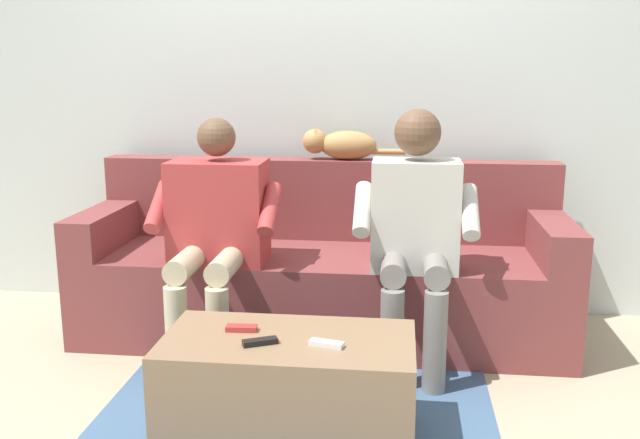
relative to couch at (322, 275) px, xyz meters
name	(u,v)px	position (x,y,z in m)	size (l,w,h in m)	color
ground_plane	(302,395)	(0.00, 0.73, -0.31)	(8.00, 8.00, 0.00)	tan
back_wall	(332,74)	(0.00, -0.46, 1.00)	(4.73, 0.06, 2.62)	silver
couch	(322,275)	(0.00, 0.00, 0.00)	(2.41, 0.75, 0.87)	brown
coffee_table	(289,389)	(0.00, 1.08, -0.11)	(0.91, 0.48, 0.40)	#8C6B4C
person_left_seated	(415,225)	(-0.46, 0.36, 0.36)	(0.54, 0.49, 1.17)	beige
person_right_seated	(215,224)	(0.46, 0.35, 0.33)	(0.59, 0.59, 1.12)	#B23838
cat_on_backrest	(340,144)	(-0.07, -0.25, 0.64)	(0.54, 0.15, 0.17)	#B7844C
remote_black	(260,342)	(0.09, 1.15, 0.10)	(0.12, 0.04, 0.02)	black
remote_red	(241,328)	(0.18, 1.03, 0.10)	(0.11, 0.04, 0.02)	#B73333
remote_white	(326,344)	(-0.14, 1.13, 0.10)	(0.12, 0.04, 0.02)	white
floor_rug	(294,421)	(0.00, 0.95, -0.30)	(1.56, 1.65, 0.01)	#426084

